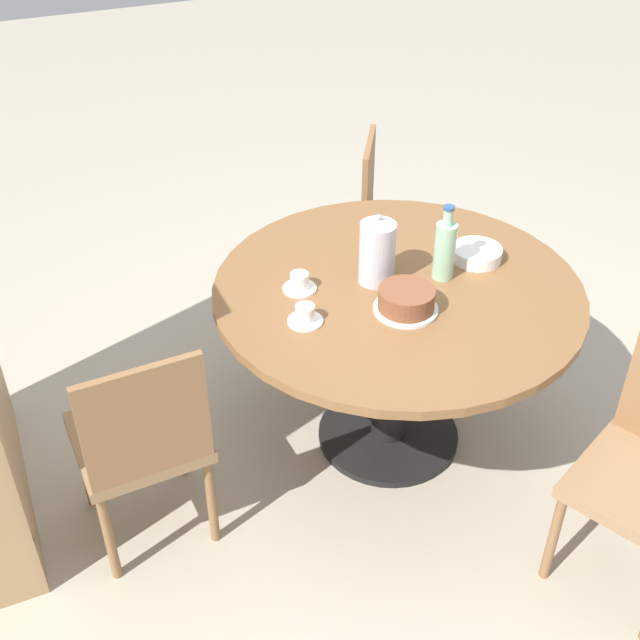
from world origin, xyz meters
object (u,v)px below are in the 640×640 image
(cake_main, at_px, (406,300))
(cup_a, at_px, (305,316))
(chair_a, at_px, (142,440))
(cup_b, at_px, (300,283))
(chair_c, at_px, (395,220))
(coffee_pot, at_px, (377,251))
(water_bottle, at_px, (445,249))

(cake_main, height_order, cup_a, cake_main)
(chair_a, bearing_deg, cake_main, 175.07)
(chair_a, bearing_deg, cup_a, -179.11)
(chair_a, relative_size, cup_a, 7.07)
(cup_a, height_order, cup_b, same)
(chair_c, bearing_deg, coffee_pot, 178.74)
(cake_main, bearing_deg, coffee_pot, 1.99)
(chair_a, distance_m, cake_main, 1.00)
(cup_b, bearing_deg, chair_c, -46.93)
(chair_a, xyz_separation_m, cake_main, (-0.05, -0.95, 0.32))
(coffee_pot, bearing_deg, chair_a, 99.93)
(cake_main, height_order, cup_b, cake_main)
(chair_a, distance_m, coffee_pot, 1.04)
(chair_c, xyz_separation_m, cup_a, (-0.95, 0.87, 0.31))
(chair_a, relative_size, water_bottle, 2.99)
(chair_c, xyz_separation_m, cup_b, (-0.76, 0.81, 0.31))
(coffee_pot, xyz_separation_m, water_bottle, (-0.08, -0.23, -0.01))
(coffee_pot, bearing_deg, cup_b, 78.03)
(cup_b, bearing_deg, water_bottle, -104.70)
(chair_a, xyz_separation_m, cup_b, (0.22, -0.67, 0.31))
(coffee_pot, bearing_deg, water_bottle, -107.83)
(cup_a, xyz_separation_m, cup_b, (0.19, -0.06, 0.00))
(chair_c, relative_size, cup_b, 7.07)
(coffee_pot, xyz_separation_m, cake_main, (-0.21, -0.01, -0.08))
(water_bottle, distance_m, cup_b, 0.54)
(coffee_pot, height_order, water_bottle, water_bottle)
(coffee_pot, bearing_deg, chair_c, -33.23)
(water_bottle, relative_size, cup_a, 2.36)
(chair_a, distance_m, cup_b, 0.77)
(chair_c, xyz_separation_m, cake_main, (-1.03, 0.53, 0.32))
(chair_c, height_order, cake_main, chair_c)
(cake_main, relative_size, cup_b, 1.84)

